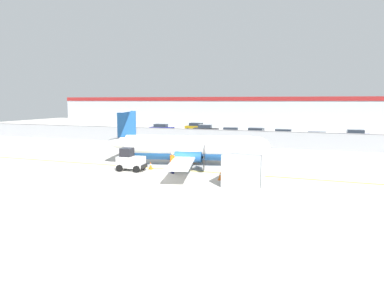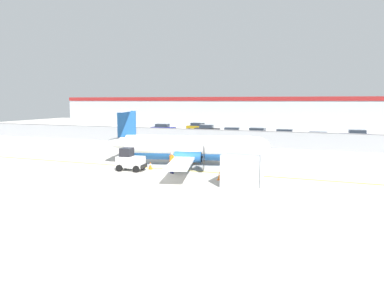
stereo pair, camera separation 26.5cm
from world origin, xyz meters
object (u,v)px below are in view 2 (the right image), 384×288
(traffic_cone_near_left, at_px, (150,166))
(traffic_cone_near_right, at_px, (220,176))
(parked_car_7, at_px, (356,135))
(parked_car_2, at_px, (207,129))
(parked_car_4, at_px, (257,133))
(parked_car_0, at_px, (163,128))
(parked_car_1, at_px, (198,127))
(parked_car_6, at_px, (319,138))
(parked_car_3, at_px, (233,133))
(commuter_airplane, at_px, (191,148))
(traffic_cone_far_left, at_px, (194,160))
(baggage_tug, at_px, (130,160))
(cargo_container, at_px, (242,170))
(ground_crew_worker, at_px, (172,162))
(parked_car_5, at_px, (285,135))

(traffic_cone_near_left, relative_size, traffic_cone_near_right, 1.00)
(parked_car_7, bearing_deg, parked_car_2, -6.43)
(parked_car_7, bearing_deg, parked_car_4, 4.79)
(parked_car_0, relative_size, parked_car_1, 0.99)
(parked_car_6, bearing_deg, parked_car_3, 171.98)
(commuter_airplane, bearing_deg, traffic_cone_far_left, 83.33)
(parked_car_1, xyz_separation_m, parked_car_6, (20.83, -12.04, 0.00))
(parked_car_6, bearing_deg, parked_car_2, 164.65)
(traffic_cone_near_right, xyz_separation_m, parked_car_0, (-18.76, 31.08, 0.58))
(traffic_cone_near_right, xyz_separation_m, parked_car_4, (-1.80, 27.86, 0.58))
(baggage_tug, distance_m, parked_car_0, 32.20)
(parked_car_1, bearing_deg, baggage_tug, -75.54)
(parked_car_1, bearing_deg, parked_car_6, -25.31)
(baggage_tug, bearing_deg, parked_car_2, 91.48)
(traffic_cone_near_left, relative_size, parked_car_2, 0.15)
(commuter_airplane, height_order, traffic_cone_far_left, commuter_airplane)
(parked_car_1, distance_m, parked_car_7, 26.71)
(traffic_cone_near_left, xyz_separation_m, parked_car_0, (-12.22, 29.24, 0.58))
(parked_car_0, relative_size, parked_car_6, 0.98)
(traffic_cone_near_left, bearing_deg, parked_car_7, 55.91)
(parked_car_1, distance_m, parked_car_3, 12.06)
(traffic_cone_near_right, relative_size, parked_car_6, 0.15)
(baggage_tug, relative_size, parked_car_1, 0.55)
(traffic_cone_near_left, height_order, parked_car_2, parked_car_2)
(traffic_cone_near_right, bearing_deg, parked_car_7, 67.73)
(traffic_cone_near_left, xyz_separation_m, parked_car_7, (18.45, 27.25, 0.58))
(traffic_cone_near_left, relative_size, parked_car_6, 0.15)
(traffic_cone_near_left, bearing_deg, cargo_container, -20.66)
(traffic_cone_near_left, bearing_deg, parked_car_6, 58.62)
(traffic_cone_near_right, distance_m, parked_car_4, 27.92)
(traffic_cone_near_left, distance_m, parked_car_0, 31.70)
(baggage_tug, bearing_deg, ground_crew_worker, -2.57)
(parked_car_3, bearing_deg, parked_car_1, 127.37)
(parked_car_3, bearing_deg, cargo_container, -83.27)
(parked_car_5, bearing_deg, parked_car_2, 162.16)
(ground_crew_worker, distance_m, parked_car_5, 26.71)
(parked_car_6, xyz_separation_m, parked_car_7, (4.97, 5.16, 0.00))
(cargo_container, distance_m, traffic_cone_near_left, 9.07)
(commuter_airplane, bearing_deg, parked_car_1, 94.31)
(cargo_container, xyz_separation_m, parked_car_6, (5.02, 25.28, -0.21))
(traffic_cone_near_right, height_order, parked_car_0, parked_car_0)
(parked_car_6, bearing_deg, parked_car_7, 53.89)
(traffic_cone_near_right, distance_m, parked_car_5, 26.87)
(traffic_cone_near_left, bearing_deg, traffic_cone_far_left, 57.62)
(parked_car_2, bearing_deg, parked_car_6, -29.27)
(ground_crew_worker, relative_size, parked_car_2, 0.39)
(ground_crew_worker, distance_m, parked_car_3, 26.58)
(parked_car_1, bearing_deg, parked_car_5, -24.66)
(commuter_airplane, xyz_separation_m, parked_car_4, (2.09, 23.23, -0.71))
(parked_car_3, height_order, parked_car_4, same)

